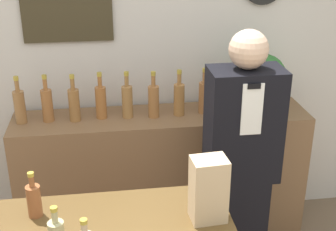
% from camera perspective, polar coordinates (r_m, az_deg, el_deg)
% --- Properties ---
extents(back_wall, '(5.20, 0.09, 2.70)m').
position_cam_1_polar(back_wall, '(3.23, -4.24, 8.52)').
color(back_wall, silver).
rests_on(back_wall, ground_plane).
extents(back_shelf, '(1.98, 0.42, 0.94)m').
position_cam_1_polar(back_shelf, '(3.34, -0.71, -7.40)').
color(back_shelf, brown).
rests_on(back_shelf, ground_plane).
extents(shopkeeper, '(0.41, 0.26, 1.63)m').
position_cam_1_polar(shopkeeper, '(2.79, 8.83, -6.25)').
color(shopkeeper, black).
rests_on(shopkeeper, ground_plane).
extents(potted_plant, '(0.30, 0.30, 0.40)m').
position_cam_1_polar(potted_plant, '(3.18, 11.49, 4.28)').
color(potted_plant, '#9E998E').
rests_on(potted_plant, back_shelf).
extents(paper_bag, '(0.16, 0.13, 0.29)m').
position_cam_1_polar(paper_bag, '(2.00, 4.97, -8.98)').
color(paper_bag, tan).
rests_on(paper_bag, display_counter).
extents(counter_bottle_3, '(0.06, 0.06, 0.21)m').
position_cam_1_polar(counter_bottle_3, '(2.12, -16.02, -9.84)').
color(counter_bottle_3, brown).
rests_on(counter_bottle_3, display_counter).
extents(shelf_bottle_0, '(0.07, 0.07, 0.31)m').
position_cam_1_polar(shelf_bottle_0, '(3.12, -17.64, 1.15)').
color(shelf_bottle_0, '#98683C').
rests_on(shelf_bottle_0, back_shelf).
extents(shelf_bottle_1, '(0.07, 0.07, 0.31)m').
position_cam_1_polar(shelf_bottle_1, '(3.10, -14.52, 1.36)').
color(shelf_bottle_1, '#9F6436').
rests_on(shelf_bottle_1, back_shelf).
extents(shelf_bottle_2, '(0.07, 0.07, 0.31)m').
position_cam_1_polar(shelf_bottle_2, '(3.06, -11.37, 1.42)').
color(shelf_bottle_2, '#986637').
rests_on(shelf_bottle_2, back_shelf).
extents(shelf_bottle_3, '(0.07, 0.07, 0.31)m').
position_cam_1_polar(shelf_bottle_3, '(3.08, -8.18, 1.75)').
color(shelf_bottle_3, '#A46331').
rests_on(shelf_bottle_3, back_shelf).
extents(shelf_bottle_4, '(0.07, 0.07, 0.31)m').
position_cam_1_polar(shelf_bottle_4, '(3.07, -4.99, 1.85)').
color(shelf_bottle_4, '#A0713F').
rests_on(shelf_bottle_4, back_shelf).
extents(shelf_bottle_5, '(0.07, 0.07, 0.31)m').
position_cam_1_polar(shelf_bottle_5, '(3.06, -1.77, 1.88)').
color(shelf_bottle_5, '#A26939').
rests_on(shelf_bottle_5, back_shelf).
extents(shelf_bottle_6, '(0.07, 0.07, 0.31)m').
position_cam_1_polar(shelf_bottle_6, '(3.09, 1.36, 2.11)').
color(shelf_bottle_6, '#A5703B').
rests_on(shelf_bottle_6, back_shelf).
extents(shelf_bottle_7, '(0.07, 0.07, 0.31)m').
position_cam_1_polar(shelf_bottle_7, '(3.14, 4.40, 2.36)').
color(shelf_bottle_7, '#A1673B').
rests_on(shelf_bottle_7, back_shelf).
extents(shelf_bottle_8, '(0.07, 0.07, 0.31)m').
position_cam_1_polar(shelf_bottle_8, '(3.18, 7.39, 2.54)').
color(shelf_bottle_8, '#9D6531').
rests_on(shelf_bottle_8, back_shelf).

